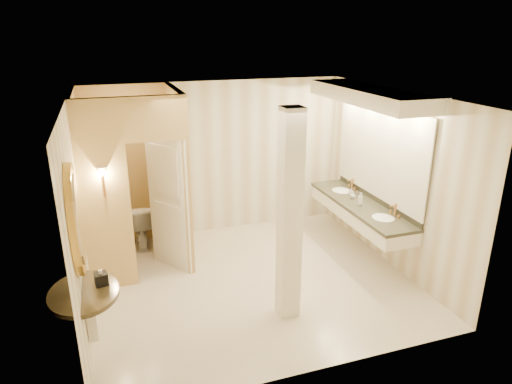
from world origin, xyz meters
TOP-DOWN VIEW (x-y plane):
  - floor at (0.00, 0.00)m, footprint 4.50×4.50m
  - ceiling at (0.00, 0.00)m, footprint 4.50×4.50m
  - wall_back at (0.00, 2.00)m, footprint 4.50×0.02m
  - wall_front at (0.00, -2.00)m, footprint 4.50×0.02m
  - wall_left at (-2.25, 0.00)m, footprint 0.02×4.00m
  - wall_right at (2.25, 0.00)m, footprint 0.02×4.00m
  - toilet_closet at (-1.13, 0.96)m, footprint 1.50×1.55m
  - wall_sconce at (-1.93, 0.43)m, footprint 0.14×0.14m
  - vanity at (1.98, 0.34)m, footprint 0.75×2.55m
  - console_shelf at (-2.21, -1.02)m, footprint 0.92×0.92m
  - pillar at (0.19, -0.90)m, footprint 0.25×0.25m
  - tissue_box at (-2.04, -0.94)m, footprint 0.15×0.15m
  - toilet at (-1.44, 1.75)m, footprint 0.44×0.75m
  - soap_bottle_a at (1.98, 0.71)m, footprint 0.06×0.06m
  - soap_bottle_b at (1.94, 0.57)m, footprint 0.11×0.11m
  - soap_bottle_c at (1.89, 0.27)m, footprint 0.10×0.10m

SIDE VIEW (x-z plane):
  - floor at x=0.00m, z-range 0.00..0.00m
  - toilet at x=-1.44m, z-range 0.00..0.76m
  - soap_bottle_b at x=1.94m, z-range 0.88..0.98m
  - soap_bottle_a at x=1.98m, z-range 0.88..1.00m
  - tissue_box at x=-2.04m, z-range 0.88..1.01m
  - soap_bottle_c at x=1.89m, z-range 0.88..1.08m
  - console_shelf at x=-2.21m, z-range 0.38..2.29m
  - wall_back at x=0.00m, z-range 0.00..2.70m
  - wall_front at x=0.00m, z-range 0.00..2.70m
  - wall_left at x=-2.25m, z-range 0.00..2.70m
  - wall_right at x=2.25m, z-range 0.00..2.70m
  - pillar at x=0.19m, z-range 0.00..2.70m
  - toilet_closet at x=-1.13m, z-range 0.04..2.74m
  - vanity at x=1.98m, z-range 0.58..2.67m
  - wall_sconce at x=-1.93m, z-range 1.52..1.94m
  - ceiling at x=0.00m, z-range 2.70..2.70m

